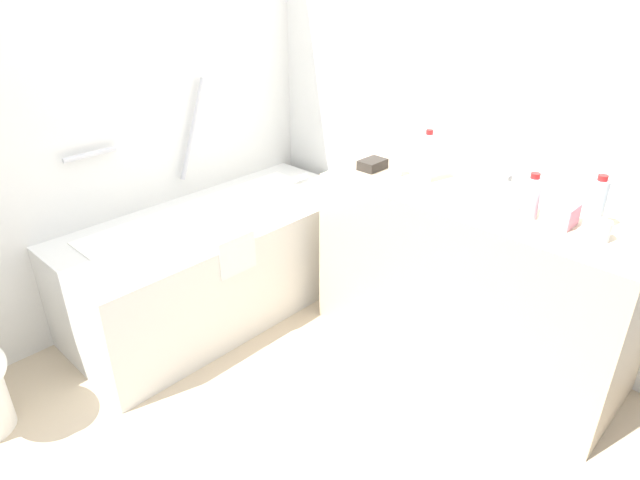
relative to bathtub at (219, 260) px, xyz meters
The scene contains 14 objects.
ground_plane 0.99m from the bathtub, 120.36° to the right, with size 3.78×3.78×0.00m, color #C1AD8E.
wall_back_tiled 1.15m from the bathtub, 138.87° to the left, with size 3.18×0.10×2.56m, color silver.
wall_right_mirror 1.59m from the bathtub, 39.75° to the right, with size 0.10×2.73×2.56m, color silver.
bathtub is the anchor object (origin of this frame).
vanity_counter 1.38m from the bathtub, 62.96° to the right, with size 0.59×1.51×0.86m, color tan.
sink_basin 1.51m from the bathtub, 63.46° to the right, with size 0.31×0.31×0.05m, color white.
sink_faucet 1.59m from the bathtub, 57.23° to the right, with size 0.13×0.15×0.08m.
water_bottle_0 1.93m from the bathtub, 69.31° to the right, with size 0.07×0.07×0.23m.
water_bottle_1 1.29m from the bathtub, 56.01° to the right, with size 0.06×0.06×0.26m.
water_bottle_2 1.69m from the bathtub, 68.94° to the right, with size 0.07×0.07×0.20m.
drinking_glass_0 1.93m from the bathtub, 72.42° to the right, with size 0.08×0.08×0.08m, color white.
drinking_glass_1 1.12m from the bathtub, 52.17° to the right, with size 0.07×0.07×0.08m, color white.
amenity_basket 1.02m from the bathtub, 46.97° to the right, with size 0.14×0.10×0.05m, color #2D2823.
tissue_box 1.79m from the bathtub, 69.50° to the right, with size 0.12×0.12×0.09m, color pink.
Camera 1 is at (-1.09, -1.47, 1.84)m, focal length 30.80 mm.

